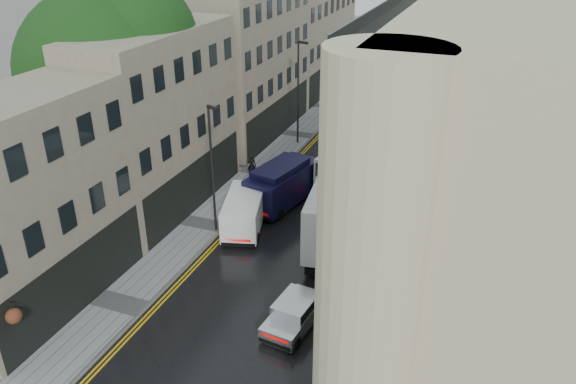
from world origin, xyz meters
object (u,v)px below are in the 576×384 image
Objects in this scene: white_lorry at (309,231)px; navy_van at (251,190)px; cream_bus at (331,167)px; silver_hatchback at (266,324)px; tree_near at (105,99)px; lamp_post_near at (212,171)px; lamp_post_far at (298,94)px; pedestrian at (252,165)px; white_van at (223,226)px; tree_far at (212,63)px.

navy_van is at bearing 133.46° from white_lorry.
silver_hatchback is at bearing -73.53° from cream_bus.
tree_near is 8.31m from lamp_post_near.
tree_near is at bearing -101.28° from lamp_post_far.
silver_hatchback is (14.07, -8.72, -6.22)m from tree_near.
lamp_post_near is (-6.42, 7.55, 3.21)m from silver_hatchback.
lamp_post_far is (7.27, 13.92, -2.73)m from tree_near.
pedestrian is (-7.52, 15.16, 0.27)m from silver_hatchback.
lamp_post_near is at bearing 119.30° from white_van.
silver_hatchback is at bearing -57.62° from tree_far.
white_lorry is 17.70m from lamp_post_far.
lamp_post_near reaches higher than pedestrian.
tree_far is at bearing 123.71° from white_lorry.
cream_bus is 2.76× the size of silver_hatchback.
white_lorry reaches higher than pedestrian.
tree_far is at bearing 141.32° from lamp_post_near.
tree_near reaches higher than white_lorry.
white_van is 2.72× the size of pedestrian.
cream_bus is 1.39× the size of white_lorry.
pedestrian is at bearing 123.06° from silver_hatchback.
pedestrian is at bearing -46.37° from tree_far.
tree_far reaches higher than white_van.
pedestrian is 0.23× the size of lamp_post_near.
white_van is at bearing -76.89° from navy_van.
navy_van is at bearing -67.42° from lamp_post_far.
cream_bus reaches higher than silver_hatchback.
cream_bus is 5.93× the size of pedestrian.
lamp_post_far is at bearing 104.30° from white_lorry.
tree_near is 10.36m from navy_van.
white_van is (8.69, -2.18, -5.85)m from tree_near.
tree_near is at bearing -164.77° from lamp_post_near.
silver_hatchback is 0.66× the size of navy_van.
tree_far is at bearing -57.13° from pedestrian.
tree_far is 1.20× the size of cream_bus.
navy_van is 4.02m from lamp_post_near.
lamp_post_near reaches higher than navy_van.
tree_near reaches higher than navy_van.
navy_van is at bearing 96.63° from lamp_post_near.
pedestrian is (-7.30, 8.80, -0.98)m from white_lorry.
white_lorry is at bearing -51.68° from lamp_post_far.
tree_far is 26.30m from silver_hatchback.
lamp_post_near reaches higher than silver_hatchback.
navy_van is at bearing -53.29° from tree_far.
cream_bus is at bearing 68.07° from navy_van.
tree_far reaches higher than white_lorry.
tree_far is (0.30, 13.00, -0.72)m from tree_near.
lamp_post_near is (7.65, -1.17, -3.01)m from tree_near.
lamp_post_near is (-4.48, -8.32, 2.50)m from cream_bus.
tree_far is 10.47m from pedestrian.
lamp_post_near is at bearing 87.47° from pedestrian.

